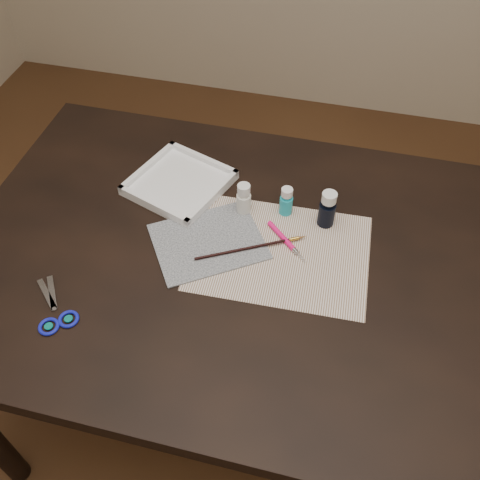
% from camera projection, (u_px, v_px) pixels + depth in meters
% --- Properties ---
extents(ground, '(3.50, 3.50, 0.02)m').
position_uv_depth(ground, '(240.00, 400.00, 1.79)').
color(ground, '#422614').
rests_on(ground, ground).
extents(table, '(1.30, 0.90, 0.75)m').
position_uv_depth(table, '(240.00, 340.00, 1.50)').
color(table, black).
rests_on(table, ground).
extents(paper, '(0.41, 0.32, 0.00)m').
position_uv_depth(paper, '(281.00, 252.00, 1.22)').
color(paper, white).
rests_on(paper, table).
extents(canvas, '(0.31, 0.30, 0.00)m').
position_uv_depth(canvas, '(208.00, 241.00, 1.24)').
color(canvas, black).
rests_on(canvas, paper).
extents(paint_bottle_white, '(0.04, 0.04, 0.09)m').
position_uv_depth(paint_bottle_white, '(244.00, 199.00, 1.27)').
color(paint_bottle_white, white).
rests_on(paint_bottle_white, table).
extents(paint_bottle_cyan, '(0.04, 0.04, 0.08)m').
position_uv_depth(paint_bottle_cyan, '(286.00, 201.00, 1.27)').
color(paint_bottle_cyan, '#1DACBF').
rests_on(paint_bottle_cyan, table).
extents(paint_bottle_navy, '(0.04, 0.04, 0.10)m').
position_uv_depth(paint_bottle_navy, '(327.00, 209.00, 1.24)').
color(paint_bottle_navy, black).
rests_on(paint_bottle_navy, table).
extents(paintbrush, '(0.24, 0.14, 0.01)m').
position_uv_depth(paintbrush, '(252.00, 247.00, 1.22)').
color(paintbrush, black).
rests_on(paintbrush, canvas).
extents(craft_knife, '(0.11, 0.11, 0.01)m').
position_uv_depth(craft_knife, '(287.00, 242.00, 1.23)').
color(craft_knife, '#FF1274').
rests_on(craft_knife, paper).
extents(scissors, '(0.18, 0.18, 0.01)m').
position_uv_depth(scissors, '(50.00, 305.00, 1.12)').
color(scissors, silver).
rests_on(scissors, table).
extents(palette_tray, '(0.28, 0.28, 0.03)m').
position_uv_depth(palette_tray, '(179.00, 182.00, 1.35)').
color(palette_tray, white).
rests_on(palette_tray, table).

